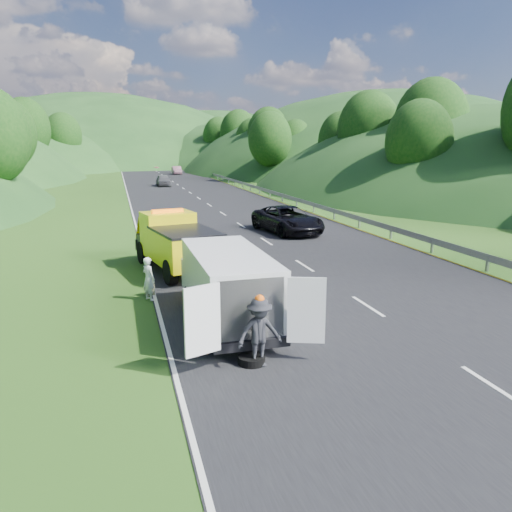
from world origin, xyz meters
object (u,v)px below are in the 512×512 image
object	(u,v)px
passing_suv	(287,233)
child	(226,307)
white_van	(227,283)
suitcase	(150,289)
spare_tire	(252,364)
tow_truck	(176,242)
worker	(259,367)
woman	(150,300)

from	to	relation	value
passing_suv	child	bearing A→B (deg)	-126.02
white_van	suitcase	bearing A→B (deg)	120.06
child	spare_tire	distance (m)	4.61
tow_truck	worker	distance (m)	10.41
worker	tow_truck	bearing A→B (deg)	88.01
tow_truck	woman	bearing A→B (deg)	-121.66
white_van	woman	bearing A→B (deg)	125.17
worker	passing_suv	world-z (taller)	worker
child	worker	xyz separation A→B (m)	(-0.19, -4.81, 0.00)
tow_truck	spare_tire	xyz separation A→B (m)	(0.66, -10.10, -1.25)
woman	spare_tire	xyz separation A→B (m)	(2.12, -6.04, 0.00)
white_van	woman	size ratio (longest dim) A/B	4.16
tow_truck	white_van	size ratio (longest dim) A/B	0.98
woman	child	distance (m)	2.85
woman	spare_tire	world-z (taller)	woman
spare_tire	child	bearing A→B (deg)	85.75
woman	passing_suv	world-z (taller)	passing_suv
tow_truck	passing_suv	world-z (taller)	tow_truck
woman	child	bearing A→B (deg)	-153.45
child	passing_suv	world-z (taller)	passing_suv
worker	child	bearing A→B (deg)	81.22
white_van	child	bearing A→B (deg)	79.49
tow_truck	passing_suv	bearing A→B (deg)	32.95
woman	worker	size ratio (longest dim) A/B	0.88
woman	child	size ratio (longest dim) A/B	1.48
tow_truck	spare_tire	bearing A→B (deg)	-98.16
tow_truck	child	size ratio (longest dim) A/B	6.02
child	passing_suv	bearing A→B (deg)	115.80
spare_tire	white_van	bearing A→B (deg)	89.09
woman	worker	distance (m)	6.64
spare_tire	passing_suv	bearing A→B (deg)	68.29
worker	white_van	bearing A→B (deg)	85.32
tow_truck	white_van	bearing A→B (deg)	-96.22
tow_truck	worker	bearing A→B (deg)	-97.42
woman	spare_tire	size ratio (longest dim) A/B	2.25
tow_truck	suitcase	size ratio (longest dim) A/B	11.96
child	suitcase	distance (m)	3.15
child	suitcase	bearing A→B (deg)	-166.92
suitcase	spare_tire	bearing A→B (deg)	-72.63
tow_truck	child	xyz separation A→B (m)	(1.00, -5.49, -1.25)
white_van	spare_tire	world-z (taller)	white_van
tow_truck	spare_tire	size ratio (longest dim) A/B	9.14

